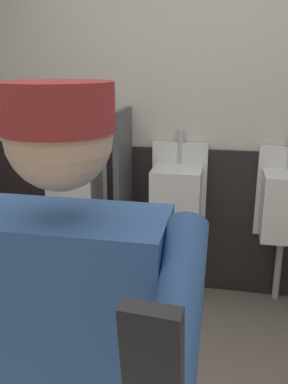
{
  "coord_description": "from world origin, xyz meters",
  "views": [
    {
      "loc": [
        0.22,
        -1.45,
        1.71
      ],
      "look_at": [
        -0.07,
        -0.0,
        1.25
      ],
      "focal_mm": 39.27,
      "sensor_mm": 36.0,
      "label": 1
    }
  ],
  "objects_px": {
    "urinal_left": "(77,191)",
    "urinal_right": "(287,204)",
    "urinal_middle": "(177,198)",
    "cell_phone": "(152,353)",
    "person": "(71,356)"
  },
  "relations": [
    {
      "from": "urinal_middle",
      "to": "urinal_right",
      "type": "bearing_deg",
      "value": 0.0
    },
    {
      "from": "urinal_left",
      "to": "person",
      "type": "bearing_deg",
      "value": -70.24
    },
    {
      "from": "urinal_right",
      "to": "cell_phone",
      "type": "relative_size",
      "value": 11.27
    },
    {
      "from": "urinal_middle",
      "to": "urinal_right",
      "type": "height_order",
      "value": "same"
    },
    {
      "from": "urinal_middle",
      "to": "cell_phone",
      "type": "xyz_separation_m",
      "value": [
        0.26,
        -2.5,
        0.67
      ]
    },
    {
      "from": "urinal_left",
      "to": "cell_phone",
      "type": "xyz_separation_m",
      "value": [
        1.01,
        -2.5,
        0.67
      ]
    },
    {
      "from": "urinal_middle",
      "to": "person",
      "type": "height_order",
      "value": "person"
    },
    {
      "from": "urinal_left",
      "to": "urinal_right",
      "type": "xyz_separation_m",
      "value": [
        1.5,
        0.0,
        0.0
      ]
    },
    {
      "from": "urinal_left",
      "to": "cell_phone",
      "type": "relative_size",
      "value": 11.27
    },
    {
      "from": "urinal_middle",
      "to": "cell_phone",
      "type": "relative_size",
      "value": 11.27
    },
    {
      "from": "cell_phone",
      "to": "person",
      "type": "bearing_deg",
      "value": 126.0
    },
    {
      "from": "urinal_left",
      "to": "urinal_right",
      "type": "relative_size",
      "value": 1.0
    },
    {
      "from": "urinal_right",
      "to": "cell_phone",
      "type": "bearing_deg",
      "value": -101.0
    },
    {
      "from": "urinal_middle",
      "to": "person",
      "type": "xyz_separation_m",
      "value": [
        -0.03,
        -2.0,
        0.22
      ]
    },
    {
      "from": "urinal_left",
      "to": "cell_phone",
      "type": "bearing_deg",
      "value": -67.91
    }
  ]
}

